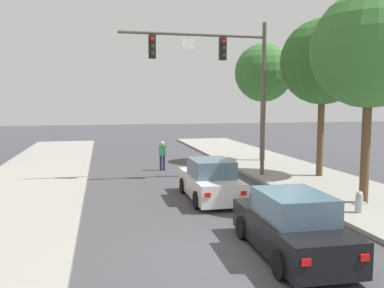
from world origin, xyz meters
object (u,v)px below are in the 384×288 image
traffic_signal_mast (224,69)px  car_following_black (291,226)px  street_tree_nearest (370,50)px  street_tree_second (323,62)px  street_tree_third (264,73)px  car_lead_white (210,181)px  fire_hydrant (359,202)px  pedestrian_crossing_road (162,154)px

traffic_signal_mast → car_following_black: 10.97m
street_tree_nearest → street_tree_second: 5.42m
street_tree_second → street_tree_third: size_ratio=1.06×
traffic_signal_mast → street_tree_nearest: size_ratio=0.99×
street_tree_nearest → street_tree_third: 10.97m
car_lead_white → fire_hydrant: bearing=-39.4°
street_tree_nearest → street_tree_second: street_tree_second is taller
car_lead_white → street_tree_third: size_ratio=0.59×
pedestrian_crossing_road → street_tree_nearest: size_ratio=0.22×
traffic_signal_mast → pedestrian_crossing_road: (-2.55, 3.19, -4.46)m
car_lead_white → car_following_black: (0.45, -5.99, 0.00)m
traffic_signal_mast → pedestrian_crossing_road: 6.05m
car_lead_white → street_tree_second: bearing=24.8°
car_following_black → street_tree_nearest: (4.72, 3.71, 4.90)m
traffic_signal_mast → car_lead_white: (-1.72, -3.86, -4.65)m
car_following_black → street_tree_second: (6.00, 8.97, 5.00)m
car_lead_white → street_tree_nearest: (5.17, -2.28, 4.90)m
car_lead_white → fire_hydrant: car_lead_white is taller
car_following_black → pedestrian_crossing_road: 13.10m
traffic_signal_mast → street_tree_nearest: bearing=-60.7°
street_tree_second → street_tree_third: (-0.68, 5.69, -0.15)m
car_lead_white → street_tree_nearest: 7.48m
street_tree_nearest → traffic_signal_mast: bearing=119.3°
car_lead_white → street_tree_second: (6.45, 2.98, 5.00)m
pedestrian_crossing_road → fire_hydrant: (5.01, -10.49, -0.41)m
street_tree_third → car_lead_white: bearing=-123.6°
traffic_signal_mast → street_tree_nearest: street_tree_nearest is taller
car_lead_white → car_following_black: same height
car_following_black → pedestrian_crossing_road: (-1.28, 13.04, 0.19)m
pedestrian_crossing_road → fire_hydrant: pedestrian_crossing_road is taller
fire_hydrant → car_lead_white: bearing=140.6°
pedestrian_crossing_road → traffic_signal_mast: bearing=-51.3°
pedestrian_crossing_road → street_tree_third: bearing=13.8°
traffic_signal_mast → car_following_black: bearing=-97.4°
traffic_signal_mast → pedestrian_crossing_road: bearing=128.7°
street_tree_second → street_tree_third: bearing=96.8°
pedestrian_crossing_road → fire_hydrant: 11.63m
fire_hydrant → street_tree_second: bearing=70.5°
car_lead_white → street_tree_second: street_tree_second is taller
street_tree_nearest → pedestrian_crossing_road: bearing=122.7°
traffic_signal_mast → fire_hydrant: 9.11m
street_tree_nearest → car_lead_white: bearing=156.2°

